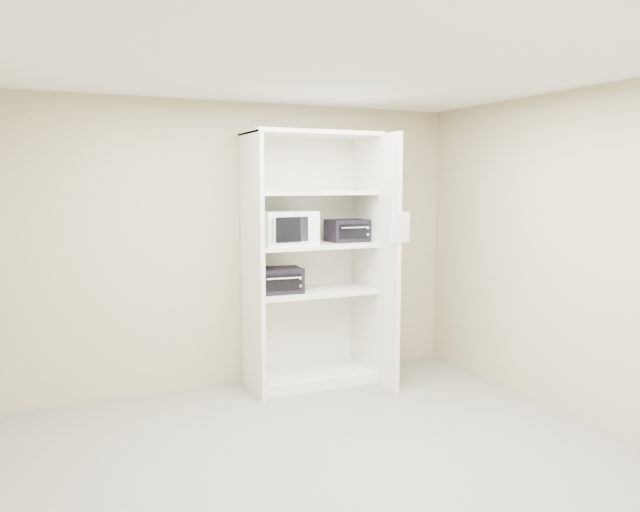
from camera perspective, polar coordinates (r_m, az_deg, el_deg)
name	(u,v)px	position (r m, az deg, el deg)	size (l,w,h in m)	color
floor	(327,464)	(4.56, 0.68, -18.52)	(4.50, 4.00, 0.01)	slate
ceiling	(328,65)	(4.19, 0.73, 17.10)	(4.50, 4.00, 0.01)	white
wall_back	(240,245)	(6.03, -7.34, 1.01)	(4.50, 0.02, 2.70)	tan
wall_front	(551,341)	(2.53, 20.33, -7.28)	(4.50, 0.02, 2.70)	tan
wall_right	(577,256)	(5.50, 22.47, 0.01)	(0.02, 4.00, 2.70)	tan
shelving_unit	(316,268)	(6.01, -0.39, -1.06)	(1.24, 0.92, 2.42)	white
microwave	(285,228)	(5.79, -3.23, 2.58)	(0.52, 0.40, 0.31)	white
toaster_oven_upper	(347,231)	(6.11, 2.49, 2.34)	(0.38, 0.28, 0.22)	black
toaster_oven_lower	(279,280)	(5.85, -3.81, -2.22)	(0.42, 0.32, 0.23)	black
paper_sign	(399,227)	(5.66, 7.28, 2.61)	(0.21, 0.01, 0.27)	white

